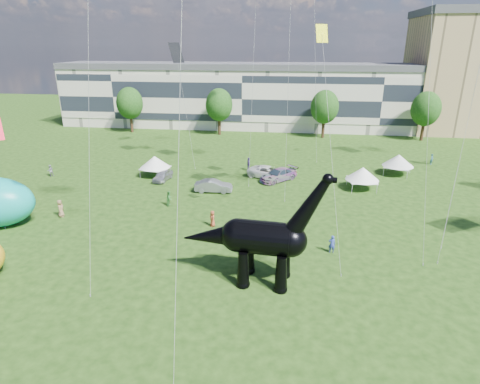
# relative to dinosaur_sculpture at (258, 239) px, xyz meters

# --- Properties ---
(ground) EXTENTS (220.00, 220.00, 0.00)m
(ground) POSITION_rel_dinosaur_sculpture_xyz_m (-0.17, -2.40, -3.48)
(ground) COLOR #16330C
(ground) RESTS_ON ground
(terrace_row) EXTENTS (78.00, 11.00, 12.00)m
(terrace_row) POSITION_rel_dinosaur_sculpture_xyz_m (-8.17, 59.60, 2.52)
(terrace_row) COLOR beige
(terrace_row) RESTS_ON ground
(tree_far_left) EXTENTS (5.20, 5.20, 9.44)m
(tree_far_left) POSITION_rel_dinosaur_sculpture_xyz_m (-30.17, 50.60, 2.81)
(tree_far_left) COLOR #382314
(tree_far_left) RESTS_ON ground
(tree_mid_left) EXTENTS (5.20, 5.20, 9.44)m
(tree_mid_left) POSITION_rel_dinosaur_sculpture_xyz_m (-12.17, 50.60, 2.81)
(tree_mid_left) COLOR #382314
(tree_mid_left) RESTS_ON ground
(tree_mid_right) EXTENTS (5.20, 5.20, 9.44)m
(tree_mid_right) POSITION_rel_dinosaur_sculpture_xyz_m (7.83, 50.60, 2.81)
(tree_mid_right) COLOR #382314
(tree_mid_right) RESTS_ON ground
(tree_far_right) EXTENTS (5.20, 5.20, 9.44)m
(tree_far_right) POSITION_rel_dinosaur_sculpture_xyz_m (25.83, 50.60, 2.81)
(tree_far_right) COLOR #382314
(tree_far_right) RESTS_ON ground
(dinosaur_sculpture) EXTENTS (11.31, 3.36, 9.22)m
(dinosaur_sculpture) POSITION_rel_dinosaur_sculpture_xyz_m (0.00, 0.00, 0.00)
(dinosaur_sculpture) COLOR black
(dinosaur_sculpture) RESTS_ON ground
(car_silver) EXTENTS (2.08, 4.09, 1.34)m
(car_silver) POSITION_rel_dinosaur_sculpture_xyz_m (-14.49, 21.84, -2.81)
(car_silver) COLOR silver
(car_silver) RESTS_ON ground
(car_grey) EXTENTS (4.63, 1.85, 1.50)m
(car_grey) POSITION_rel_dinosaur_sculpture_xyz_m (-7.06, 18.55, -2.73)
(car_grey) COLOR gray
(car_grey) RESTS_ON ground
(car_white) EXTENTS (6.10, 4.26, 1.55)m
(car_white) POSITION_rel_dinosaur_sculpture_xyz_m (-0.84, 24.87, -2.71)
(car_white) COLOR white
(car_white) RESTS_ON ground
(car_dark) EXTENTS (5.47, 5.50, 1.60)m
(car_dark) POSITION_rel_dinosaur_sculpture_xyz_m (0.55, 23.82, -2.68)
(car_dark) COLOR #595960
(car_dark) RESTS_ON ground
(gazebo_near) EXTENTS (4.39, 4.39, 2.80)m
(gazebo_near) POSITION_rel_dinosaur_sculpture_xyz_m (10.86, 21.94, -1.51)
(gazebo_near) COLOR white
(gazebo_near) RESTS_ON ground
(gazebo_far) EXTENTS (5.28, 5.28, 2.85)m
(gazebo_far) POSITION_rel_dinosaur_sculpture_xyz_m (16.55, 28.56, -1.48)
(gazebo_far) COLOR silver
(gazebo_far) RESTS_ON ground
(gazebo_left) EXTENTS (4.89, 4.89, 2.79)m
(gazebo_left) POSITION_rel_dinosaur_sculpture_xyz_m (-16.05, 23.58, -1.52)
(gazebo_left) COLOR white
(gazebo_left) RESTS_ON ground
(visitors) EXTENTS (53.70, 47.16, 1.89)m
(visitors) POSITION_rel_dinosaur_sculpture_xyz_m (-5.83, 11.15, -2.61)
(visitors) COLOR #293A99
(visitors) RESTS_ON ground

